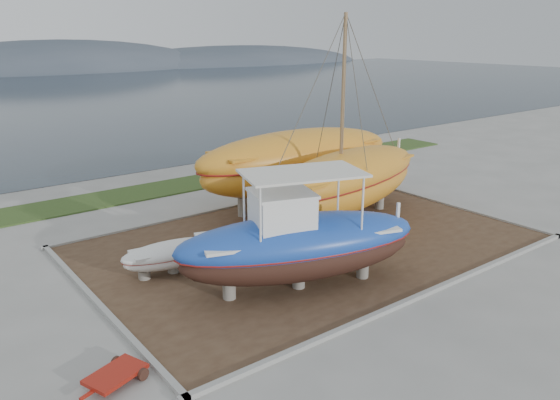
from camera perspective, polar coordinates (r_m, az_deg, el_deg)
ground at (r=20.72m, az=10.25°, el=-7.73°), size 140.00×140.00×0.00m
dirt_patch at (r=23.33m, az=3.02°, el=-4.48°), size 18.00×12.00×0.06m
curb_frame at (r=23.32m, az=3.02°, el=-4.37°), size 18.60×12.60×0.15m
grass_strip at (r=32.49m, az=-10.21°, el=1.55°), size 44.00×3.00×0.08m
blue_caique at (r=18.55m, az=2.01°, el=-3.31°), size 9.06×5.24×4.16m
white_dinghy at (r=20.66m, az=-11.12°, el=-5.92°), size 3.98×1.88×1.15m
orange_sailboat at (r=24.55m, az=7.22°, el=7.90°), size 10.86×5.12×9.34m
orange_bare_hull at (r=27.85m, az=1.84°, el=3.27°), size 11.63×3.94×3.77m
red_trailer at (r=15.27m, az=-16.78°, el=-17.32°), size 2.44×1.78×0.31m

